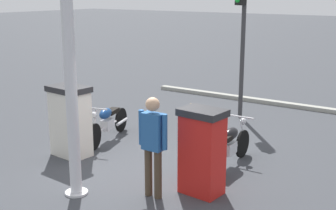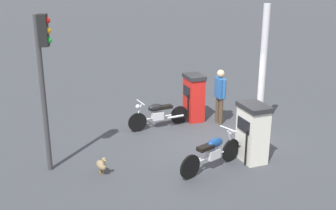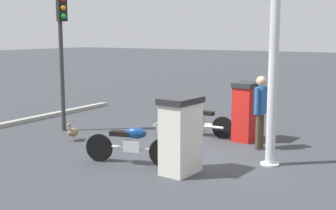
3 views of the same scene
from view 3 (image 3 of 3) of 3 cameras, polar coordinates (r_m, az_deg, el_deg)
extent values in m
plane|color=#383A3F|center=(10.53, 4.86, -6.08)|extent=(120.00, 120.00, 0.00)
cube|color=red|center=(11.70, 9.93, -1.14)|extent=(0.53, 0.72, 1.40)
cube|color=black|center=(11.76, 8.84, 0.47)|extent=(0.06, 0.48, 0.32)
cube|color=#262628|center=(11.59, 10.03, 2.56)|extent=(0.58, 0.79, 0.12)
cylinder|color=black|center=(11.68, 8.16, -2.15)|extent=(0.05, 0.05, 0.91)
cube|color=silver|center=(8.84, 1.62, -4.30)|extent=(0.58, 0.82, 1.40)
cube|color=black|center=(8.93, 0.15, -2.13)|extent=(0.06, 0.56, 0.32)
cube|color=#262628|center=(8.70, 1.64, 0.58)|extent=(0.63, 0.90, 0.12)
cylinder|color=black|center=(8.88, -0.94, -5.63)|extent=(0.05, 0.05, 0.91)
cylinder|color=black|center=(12.50, 0.92, -2.23)|extent=(0.60, 0.08, 0.59)
cylinder|color=black|center=(11.87, 6.97, -2.90)|extent=(0.60, 0.08, 0.59)
cube|color=silver|center=(12.17, 3.66, -2.08)|extent=(0.37, 0.22, 0.24)
cylinder|color=silver|center=(12.16, 3.87, -2.33)|extent=(1.08, 0.10, 0.05)
ellipsoid|color=black|center=(12.15, 3.38, -0.75)|extent=(0.49, 0.24, 0.24)
cube|color=black|center=(12.01, 4.82, -1.03)|extent=(0.45, 0.22, 0.10)
cylinder|color=silver|center=(12.42, 1.08, -0.89)|extent=(0.26, 0.05, 0.57)
cylinder|color=silver|center=(12.33, 1.41, 0.54)|extent=(0.06, 0.56, 0.04)
sphere|color=silver|center=(12.40, 1.00, 0.03)|extent=(0.15, 0.15, 0.14)
cylinder|color=silver|center=(11.84, 5.85, -2.81)|extent=(0.55, 0.09, 0.07)
cylinder|color=black|center=(9.34, -0.64, -6.09)|extent=(0.60, 0.22, 0.61)
cylinder|color=black|center=(9.84, -8.75, -5.41)|extent=(0.60, 0.22, 0.61)
cube|color=silver|center=(9.52, -4.53, -5.20)|extent=(0.40, 0.30, 0.24)
cylinder|color=silver|center=(9.55, -4.81, -5.47)|extent=(1.05, 0.36, 0.05)
ellipsoid|color=navy|center=(9.43, -4.15, -3.58)|extent=(0.52, 0.35, 0.24)
cube|color=black|center=(9.56, -6.06, -3.62)|extent=(0.48, 0.32, 0.10)
cylinder|color=silver|center=(9.28, -0.88, -4.28)|extent=(0.26, 0.11, 0.57)
cylinder|color=silver|center=(9.23, -1.36, -2.32)|extent=(0.20, 0.55, 0.04)
sphere|color=silver|center=(9.23, -0.76, -3.08)|extent=(0.17, 0.17, 0.14)
cylinder|color=silver|center=(9.86, -7.40, -5.23)|extent=(0.55, 0.23, 0.07)
cylinder|color=#473828|center=(10.89, 11.41, -3.40)|extent=(0.13, 0.13, 0.85)
cylinder|color=#473828|center=(11.07, 11.77, -3.21)|extent=(0.13, 0.13, 0.85)
cube|color=#265999|center=(10.85, 11.71, 0.55)|extent=(0.21, 0.36, 0.64)
cylinder|color=#265999|center=(10.62, 11.28, 0.55)|extent=(0.09, 0.09, 0.60)
cylinder|color=#265999|center=(11.07, 12.14, 0.87)|extent=(0.09, 0.09, 0.60)
sphere|color=tan|center=(10.79, 11.79, 3.00)|extent=(0.24, 0.24, 0.24)
ellipsoid|color=#847051|center=(11.87, -11.96, -3.40)|extent=(0.26, 0.43, 0.22)
cylinder|color=#847051|center=(11.74, -12.37, -3.21)|extent=(0.07, 0.07, 0.16)
sphere|color=#847051|center=(11.69, -12.49, -2.48)|extent=(0.12, 0.12, 0.10)
cone|color=orange|center=(11.63, -12.68, -2.57)|extent=(0.06, 0.07, 0.04)
cone|color=#847051|center=(12.00, -11.47, -3.07)|extent=(0.09, 0.09, 0.08)
cylinder|color=orange|center=(11.88, -11.78, -4.21)|extent=(0.02, 0.02, 0.11)
cylinder|color=orange|center=(11.93, -12.09, -4.17)|extent=(0.02, 0.02, 0.11)
cylinder|color=#38383A|center=(12.93, -13.39, 5.07)|extent=(0.15, 0.15, 3.80)
cube|color=black|center=(12.80, -13.39, 11.94)|extent=(0.27, 0.29, 0.72)
sphere|color=orange|center=(12.70, -13.20, 11.96)|extent=(0.19, 0.19, 0.15)
sphere|color=green|center=(12.69, -13.17, 10.97)|extent=(0.19, 0.19, 0.15)
cylinder|color=silver|center=(9.44, 13.22, 3.76)|extent=(0.20, 0.20, 3.82)
cylinder|color=silver|center=(9.79, 12.82, -7.32)|extent=(0.40, 0.40, 0.04)
cube|color=#9E9E93|center=(14.63, -18.17, -1.97)|extent=(0.47, 8.11, 0.12)
camera|label=1|loc=(14.56, 41.02, 9.66)|focal=48.67mm
camera|label=2|loc=(10.66, -63.45, 15.40)|focal=44.69mm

